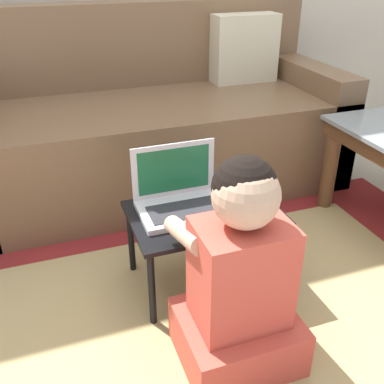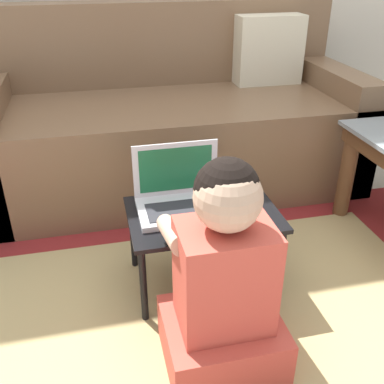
{
  "view_description": "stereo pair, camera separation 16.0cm",
  "coord_description": "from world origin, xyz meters",
  "px_view_note": "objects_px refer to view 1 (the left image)",
  "views": [
    {
      "loc": [
        -0.44,
        -1.18,
        1.14
      ],
      "look_at": [
        0.03,
        0.14,
        0.37
      ],
      "focal_mm": 42.0,
      "sensor_mm": 36.0,
      "label": 1
    },
    {
      "loc": [
        -0.29,
        -1.22,
        1.14
      ],
      "look_at": [
        0.03,
        0.14,
        0.37
      ],
      "focal_mm": 42.0,
      "sensor_mm": 36.0,
      "label": 2
    }
  ],
  "objects_px": {
    "laptop_desk": "(204,221)",
    "person_seated": "(239,281)",
    "couch": "(154,126)",
    "computer_mouse": "(250,205)",
    "laptop": "(181,200)"
  },
  "relations": [
    {
      "from": "couch",
      "to": "person_seated",
      "type": "distance_m",
      "value": 1.29
    },
    {
      "from": "laptop_desk",
      "to": "person_seated",
      "type": "distance_m",
      "value": 0.37
    },
    {
      "from": "computer_mouse",
      "to": "person_seated",
      "type": "xyz_separation_m",
      "value": [
        -0.19,
        -0.33,
        -0.03
      ]
    },
    {
      "from": "laptop",
      "to": "computer_mouse",
      "type": "xyz_separation_m",
      "value": [
        0.23,
        -0.09,
        -0.02
      ]
    },
    {
      "from": "laptop_desk",
      "to": "couch",
      "type": "bearing_deg",
      "value": 85.96
    },
    {
      "from": "laptop",
      "to": "person_seated",
      "type": "relative_size",
      "value": 0.45
    },
    {
      "from": "laptop_desk",
      "to": "laptop",
      "type": "xyz_separation_m",
      "value": [
        -0.07,
        0.05,
        0.08
      ]
    },
    {
      "from": "laptop",
      "to": "couch",
      "type": "bearing_deg",
      "value": 80.98
    },
    {
      "from": "laptop",
      "to": "computer_mouse",
      "type": "distance_m",
      "value": 0.25
    },
    {
      "from": "laptop",
      "to": "person_seated",
      "type": "distance_m",
      "value": 0.42
    },
    {
      "from": "laptop_desk",
      "to": "laptop",
      "type": "relative_size",
      "value": 1.72
    },
    {
      "from": "couch",
      "to": "person_seated",
      "type": "relative_size",
      "value": 2.77
    },
    {
      "from": "laptop_desk",
      "to": "computer_mouse",
      "type": "distance_m",
      "value": 0.17
    },
    {
      "from": "computer_mouse",
      "to": "person_seated",
      "type": "bearing_deg",
      "value": -120.25
    },
    {
      "from": "couch",
      "to": "computer_mouse",
      "type": "relative_size",
      "value": 17.1
    }
  ]
}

